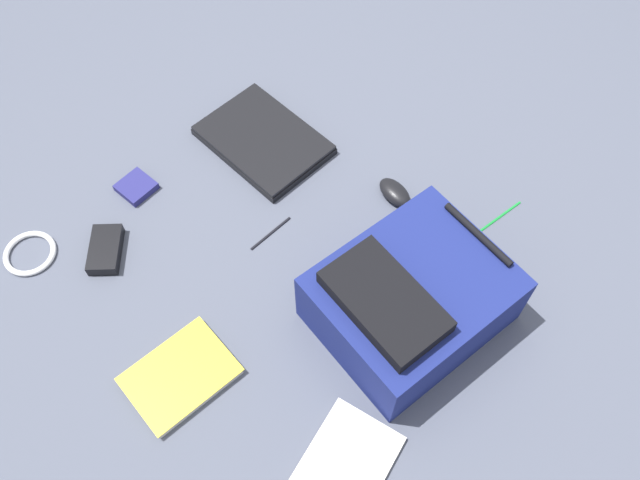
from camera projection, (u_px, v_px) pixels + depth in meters
ground_plane at (307, 253)px, 1.67m from camera, size 3.63×3.63×0.00m
backpack at (410, 299)px, 1.50m from camera, size 0.40×0.46×0.21m
laptop at (263, 140)px, 1.85m from camera, size 0.35×0.26×0.03m
book_comic at (180, 376)px, 1.49m from camera, size 0.20×0.25×0.02m
book_manual at (344, 468)px, 1.39m from camera, size 0.22×0.27×0.01m
computer_mouse at (395, 192)px, 1.75m from camera, size 0.11×0.08×0.04m
cable_coil at (30, 253)px, 1.66m from camera, size 0.13×0.13×0.01m
power_brick at (105, 250)px, 1.66m from camera, size 0.15×0.15×0.03m
pen_black at (500, 216)px, 1.73m from camera, size 0.03×0.15×0.01m
pen_blue at (271, 233)px, 1.70m from camera, size 0.01×0.14×0.01m
earbud_pouch at (136, 187)px, 1.77m from camera, size 0.09×0.09×0.02m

